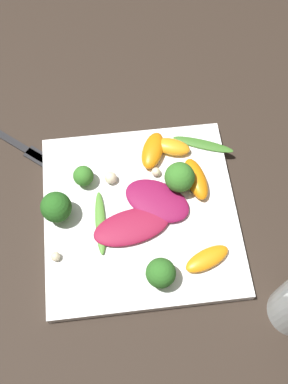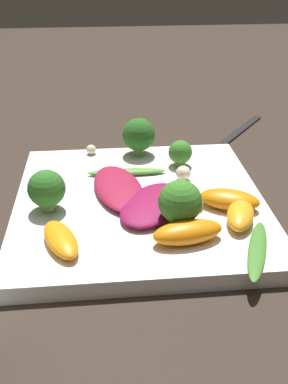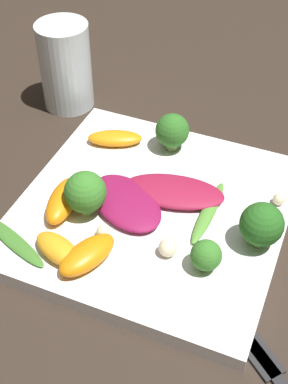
# 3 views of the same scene
# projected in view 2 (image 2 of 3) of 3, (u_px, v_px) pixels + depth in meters

# --- Properties ---
(ground_plane) EXTENTS (2.40, 2.40, 0.00)m
(ground_plane) POSITION_uv_depth(u_px,v_px,m) (140.00, 212.00, 0.51)
(ground_plane) COLOR #2D231C
(plate) EXTENTS (0.27, 0.27, 0.02)m
(plate) POSITION_uv_depth(u_px,v_px,m) (140.00, 205.00, 0.51)
(plate) COLOR white
(plate) RESTS_ON ground_plane
(fork) EXTENTS (0.16, 0.14, 0.01)m
(fork) POSITION_uv_depth(u_px,v_px,m) (228.00, 139.00, 0.68)
(fork) COLOR #262628
(fork) RESTS_ON ground_plane
(radicchio_leaf_0) EXTENTS (0.12, 0.07, 0.01)m
(radicchio_leaf_0) POSITION_uv_depth(u_px,v_px,m) (118.00, 188.00, 0.51)
(radicchio_leaf_0) COLOR maroon
(radicchio_leaf_0) RESTS_ON plate
(radicchio_leaf_1) EXTENTS (0.11, 0.10, 0.01)m
(radicchio_leaf_1) POSITION_uv_depth(u_px,v_px,m) (153.00, 204.00, 0.48)
(radicchio_leaf_1) COLOR maroon
(radicchio_leaf_1) RESTS_ON plate
(orange_segment_0) EXTENTS (0.04, 0.07, 0.02)m
(orange_segment_0) POSITION_uv_depth(u_px,v_px,m) (188.00, 232.00, 0.42)
(orange_segment_0) COLOR orange
(orange_segment_0) RESTS_ON plate
(orange_segment_1) EXTENTS (0.07, 0.05, 0.02)m
(orange_segment_1) POSITION_uv_depth(u_px,v_px,m) (61.00, 239.00, 0.42)
(orange_segment_1) COLOR orange
(orange_segment_1) RESTS_ON plate
(orange_segment_2) EXTENTS (0.06, 0.05, 0.02)m
(orange_segment_2) POSITION_uv_depth(u_px,v_px,m) (240.00, 215.00, 0.45)
(orange_segment_2) COLOR orange
(orange_segment_2) RESTS_ON plate
(orange_segment_3) EXTENTS (0.05, 0.07, 0.02)m
(orange_segment_3) POSITION_uv_depth(u_px,v_px,m) (229.00, 200.00, 0.48)
(orange_segment_3) COLOR orange
(orange_segment_3) RESTS_ON plate
(broccoli_floret_0) EXTENTS (0.04, 0.04, 0.05)m
(broccoli_floret_0) POSITION_uv_depth(u_px,v_px,m) (180.00, 202.00, 0.44)
(broccoli_floret_0) COLOR #84AD5B
(broccoli_floret_0) RESTS_ON plate
(broccoli_floret_1) EXTENTS (0.03, 0.03, 0.03)m
(broccoli_floret_1) POSITION_uv_depth(u_px,v_px,m) (180.00, 153.00, 0.56)
(broccoli_floret_1) COLOR #7A9E51
(broccoli_floret_1) RESTS_ON plate
(broccoli_floret_2) EXTENTS (0.04, 0.04, 0.05)m
(broccoli_floret_2) POSITION_uv_depth(u_px,v_px,m) (47.00, 189.00, 0.47)
(broccoli_floret_2) COLOR #7A9E51
(broccoli_floret_2) RESTS_ON plate
(broccoli_floret_3) EXTENTS (0.04, 0.04, 0.05)m
(broccoli_floret_3) POSITION_uv_depth(u_px,v_px,m) (139.00, 135.00, 0.59)
(broccoli_floret_3) COLOR #84AD5B
(broccoli_floret_3) RESTS_ON plate
(arugula_sprig_0) EXTENTS (0.02, 0.10, 0.01)m
(arugula_sprig_0) POSITION_uv_depth(u_px,v_px,m) (127.00, 172.00, 0.55)
(arugula_sprig_0) COLOR #518E33
(arugula_sprig_0) RESTS_ON plate
(arugula_sprig_1) EXTENTS (0.09, 0.05, 0.00)m
(arugula_sprig_1) POSITION_uv_depth(u_px,v_px,m) (257.00, 250.00, 0.41)
(arugula_sprig_1) COLOR #3D7528
(arugula_sprig_1) RESTS_ON plate
(macadamia_nut_0) EXTENTS (0.02, 0.02, 0.02)m
(macadamia_nut_0) POSITION_uv_depth(u_px,v_px,m) (183.00, 173.00, 0.53)
(macadamia_nut_0) COLOR beige
(macadamia_nut_0) RESTS_ON plate
(macadamia_nut_1) EXTENTS (0.01, 0.01, 0.01)m
(macadamia_nut_1) POSITION_uv_depth(u_px,v_px,m) (197.00, 204.00, 0.48)
(macadamia_nut_1) COLOR beige
(macadamia_nut_1) RESTS_ON plate
(macadamia_nut_2) EXTENTS (0.01, 0.01, 0.01)m
(macadamia_nut_2) POSITION_uv_depth(u_px,v_px,m) (91.00, 150.00, 0.60)
(macadamia_nut_2) COLOR beige
(macadamia_nut_2) RESTS_ON plate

